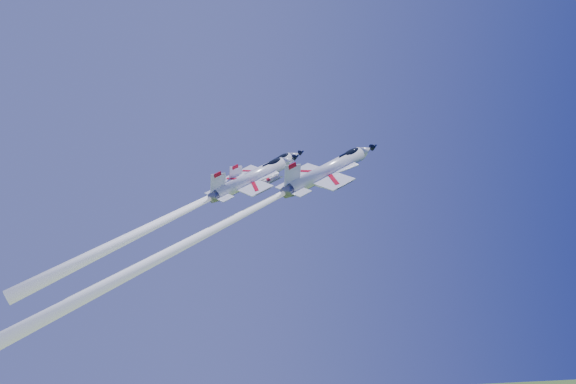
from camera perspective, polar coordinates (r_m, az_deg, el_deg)
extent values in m
cylinder|color=white|center=(104.45, 2.64, 1.59)|extent=(5.20, 6.42, 9.95)
cone|color=white|center=(107.77, 5.11, 2.86)|extent=(2.66, 2.68, 2.81)
cone|color=black|center=(108.57, 5.66, 3.15)|extent=(1.34, 1.35, 1.41)
cone|color=slate|center=(101.62, 0.23, 0.34)|extent=(2.38, 2.26, 2.01)
ellipsoid|color=black|center=(106.34, 4.20, 2.72)|extent=(2.78, 1.87, 2.09)
cube|color=black|center=(105.55, 3.66, 2.55)|extent=(0.95, 0.51, 0.69)
cube|color=white|center=(104.00, 2.23, 1.26)|extent=(6.44, 8.16, 4.05)
cube|color=white|center=(106.37, 3.10, 2.05)|extent=(2.86, 1.75, 1.63)
cube|color=white|center=(104.77, 3.85, 1.81)|extent=(2.86, 1.75, 1.63)
cube|color=white|center=(102.06, 0.59, 0.48)|extent=(3.41, 4.46, 2.17)
cube|color=white|center=(101.60, 0.55, 1.25)|extent=(2.59, 1.81, 3.14)
cube|color=red|center=(101.27, 0.53, 1.90)|extent=(1.09, 0.62, 0.91)
cube|color=black|center=(104.78, 2.72, 1.20)|extent=(7.58, 2.81, 4.06)
sphere|color=white|center=(101.52, 0.13, 0.29)|extent=(0.93, 0.92, 0.93)
cone|color=white|center=(94.05, -8.74, -4.29)|extent=(13.22, 18.32, 32.82)
cylinder|color=white|center=(100.57, -2.25, 1.89)|extent=(5.47, 6.76, 10.48)
cone|color=white|center=(103.67, 0.60, 3.28)|extent=(2.81, 2.83, 2.96)
cone|color=black|center=(104.44, 1.24, 3.59)|extent=(1.42, 1.42, 1.49)
cone|color=slate|center=(97.99, -5.03, 0.52)|extent=(2.51, 2.39, 2.12)
ellipsoid|color=black|center=(102.31, -0.46, 3.12)|extent=(2.92, 1.97, 2.20)
cube|color=black|center=(101.56, -1.09, 2.95)|extent=(1.00, 0.53, 0.72)
cube|color=white|center=(100.16, -2.72, 1.53)|extent=(6.79, 8.60, 4.27)
cube|color=white|center=(102.51, -1.65, 2.38)|extent=(3.01, 1.84, 1.72)
cube|color=white|center=(100.71, -0.92, 2.13)|extent=(3.01, 1.84, 1.72)
cube|color=white|center=(98.38, -4.60, 0.68)|extent=(3.60, 4.70, 2.29)
cube|color=white|center=(97.92, -4.68, 1.52)|extent=(2.73, 1.91, 3.31)
cube|color=red|center=(97.58, -4.72, 2.23)|extent=(1.15, 0.66, 0.96)
cube|color=black|center=(100.89, -2.15, 1.46)|extent=(7.98, 2.96, 4.28)
sphere|color=white|center=(97.90, -5.14, 0.47)|extent=(0.98, 0.97, 0.98)
cone|color=white|center=(92.25, -13.96, -3.85)|extent=(12.52, 17.23, 30.62)
cylinder|color=white|center=(92.29, 3.43, 1.87)|extent=(6.65, 8.21, 12.73)
cone|color=white|center=(96.69, 6.92, 3.67)|extent=(3.41, 3.43, 3.60)
cone|color=black|center=(97.78, 7.68, 4.06)|extent=(1.72, 1.73, 1.81)
cone|color=slate|center=(88.65, -0.08, 0.04)|extent=(3.04, 2.90, 2.58)
ellipsoid|color=black|center=(94.79, 5.65, 3.48)|extent=(3.55, 2.39, 2.67)
cube|color=black|center=(93.75, 4.88, 3.25)|extent=(1.22, 0.65, 0.88)
cube|color=white|center=(91.70, 2.84, 1.39)|extent=(8.24, 10.44, 5.18)
cube|color=white|center=(94.77, 4.07, 2.52)|extent=(3.65, 2.24, 2.09)
cube|color=white|center=(92.75, 5.17, 2.18)|extent=(3.65, 2.24, 2.09)
cube|color=white|center=(89.19, 0.46, 0.26)|extent=(4.37, 5.70, 2.78)
cube|color=white|center=(88.61, 0.39, 1.38)|extent=(3.31, 2.32, 4.02)
cube|color=red|center=(88.19, 0.36, 2.33)|extent=(1.39, 0.80, 1.16)
cube|color=black|center=(92.70, 3.54, 1.30)|extent=(9.69, 3.59, 5.20)
sphere|color=white|center=(88.52, -0.22, -0.03)|extent=(1.18, 1.18, 1.19)
cone|color=white|center=(80.44, -12.80, -6.50)|extent=(16.03, 22.13, 39.50)
cylinder|color=white|center=(95.15, -3.35, 1.17)|extent=(6.06, 7.49, 11.61)
cone|color=white|center=(98.48, 0.01, 2.82)|extent=(3.11, 3.13, 3.28)
cone|color=black|center=(99.31, 0.75, 3.19)|extent=(1.57, 1.58, 1.65)
cone|color=slate|center=(92.46, -6.64, -0.45)|extent=(2.78, 2.64, 2.35)
ellipsoid|color=black|center=(96.99, -1.24, 2.63)|extent=(3.24, 2.18, 2.44)
cube|color=black|center=(96.19, -1.98, 2.42)|extent=(1.11, 0.59, 0.80)
cube|color=white|center=(94.73, -3.90, 0.75)|extent=(7.51, 9.52, 4.73)
cube|color=white|center=(97.27, -2.63, 1.77)|extent=(3.33, 2.04, 1.90)
cube|color=white|center=(95.26, -1.79, 1.46)|extent=(3.33, 2.04, 1.90)
cube|color=white|center=(92.87, -6.14, -0.26)|extent=(3.98, 5.20, 2.54)
cube|color=white|center=(92.34, -6.24, 0.72)|extent=(3.02, 2.11, 3.66)
cube|color=red|center=(91.94, -6.29, 1.55)|extent=(1.27, 0.73, 1.06)
cube|color=black|center=(95.51, -3.22, 0.68)|extent=(8.84, 3.27, 4.74)
sphere|color=white|center=(92.37, -6.77, -0.52)|extent=(1.08, 1.07, 1.08)
cone|color=white|center=(87.89, -14.83, -4.47)|extent=(11.30, 15.29, 26.66)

